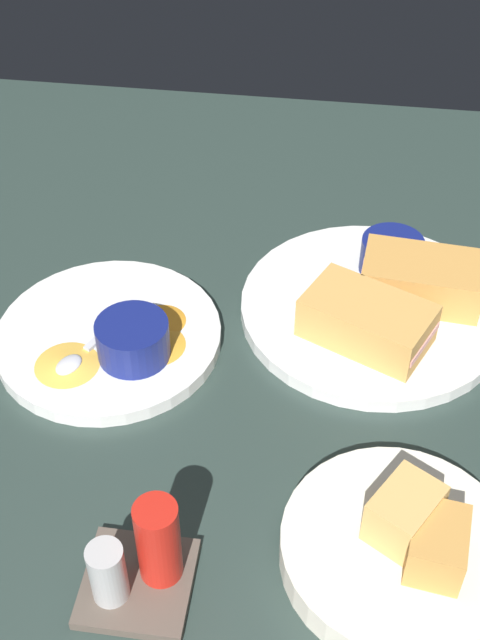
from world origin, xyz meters
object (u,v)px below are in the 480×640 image
at_px(plate_sandwich_main, 371,309).
at_px(spoon_by_dark_ramekin, 370,295).
at_px(plate_chips_companion, 109,336).
at_px(condiment_caddy, 140,562).
at_px(sandwich_half_near, 367,321).
at_px(bread_basket_rear, 400,547).
at_px(ramekin_dark_sauce, 392,254).
at_px(spoon_by_gravy_ramekin, 77,357).
at_px(ramekin_light_gravy, 133,339).
at_px(sandwich_half_far, 422,279).

relative_size(plate_sandwich_main, spoon_by_dark_ramekin, 3.02).
bearing_deg(plate_chips_companion, condiment_caddy, 110.07).
relative_size(sandwich_half_near, plate_chips_companion, 0.62).
distance_m(bread_basket_rear, condiment_caddy, 0.22).
height_order(sandwich_half_near, ramekin_dark_sauce, sandwich_half_near).
height_order(spoon_by_dark_ramekin, spoon_by_gravy_ramekin, same).
height_order(plate_sandwich_main, ramekin_light_gravy, ramekin_light_gravy).
distance_m(plate_chips_companion, ramekin_light_gravy, 0.06).
relative_size(sandwich_half_near, ramekin_light_gravy, 1.98).
distance_m(plate_sandwich_main, condiment_caddy, 0.40).
relative_size(sandwich_half_far, plate_chips_companion, 0.57).
relative_size(sandwich_half_near, spoon_by_dark_ramekin, 1.55).
bearing_deg(spoon_by_gravy_ramekin, plate_chips_companion, -113.70).
relative_size(ramekin_light_gravy, condiment_caddy, 0.80).
xyz_separation_m(sandwich_half_near, spoon_by_gravy_ramekin, (0.29, 0.08, -0.02)).
bearing_deg(spoon_by_dark_ramekin, plate_sandwich_main, 104.32).
xyz_separation_m(sandwich_half_near, sandwich_half_far, (-0.06, -0.08, 0.00)).
height_order(sandwich_half_far, plate_chips_companion, sandwich_half_far).
bearing_deg(plate_sandwich_main, bread_basket_rear, 95.58).
bearing_deg(condiment_caddy, plate_sandwich_main, -116.22).
bearing_deg(sandwich_half_near, spoon_by_dark_ramekin, -93.40).
relative_size(ramekin_light_gravy, spoon_by_gravy_ramekin, 0.79).
bearing_deg(plate_chips_companion, spoon_by_gravy_ramekin, 66.30).
xyz_separation_m(spoon_by_dark_ramekin, ramekin_light_gravy, (0.24, 0.13, 0.02)).
relative_size(spoon_by_dark_ramekin, spoon_by_gravy_ramekin, 1.01).
distance_m(sandwich_half_near, spoon_by_dark_ramekin, 0.07).
xyz_separation_m(sandwich_half_near, spoon_by_dark_ramekin, (-0.00, -0.07, -0.02)).
height_order(plate_sandwich_main, sandwich_half_far, sandwich_half_far).
bearing_deg(plate_chips_companion, bread_basket_rear, 143.90).
bearing_deg(ramekin_light_gravy, plate_sandwich_main, -154.79).
distance_m(sandwich_half_far, plate_chips_companion, 0.35).
distance_m(sandwich_half_near, plate_chips_companion, 0.28).
xyz_separation_m(bread_basket_rear, condiment_caddy, (0.21, 0.05, 0.01)).
distance_m(spoon_by_dark_ramekin, condiment_caddy, 0.41).
bearing_deg(ramekin_dark_sauce, sandwich_half_far, 128.50).
bearing_deg(spoon_by_gravy_ramekin, spoon_by_dark_ramekin, -154.51).
height_order(ramekin_dark_sauce, bread_basket_rear, bread_basket_rear).
distance_m(ramekin_dark_sauce, ramekin_light_gravy, 0.32).
height_order(spoon_by_dark_ramekin, condiment_caddy, condiment_caddy).
height_order(spoon_by_gravy_ramekin, bread_basket_rear, bread_basket_rear).
distance_m(spoon_by_gravy_ramekin, condiment_caddy, 0.26).
bearing_deg(plate_chips_companion, sandwich_half_far, -162.24).
xyz_separation_m(sandwich_half_near, ramekin_light_gravy, (0.24, 0.06, -0.00)).
bearing_deg(condiment_caddy, ramekin_dark_sauce, -114.79).
bearing_deg(ramekin_dark_sauce, plate_chips_companion, 26.35).
bearing_deg(bread_basket_rear, ramekin_light_gravy, -35.58).
bearing_deg(bread_basket_rear, sandwich_half_far, -93.59).
distance_m(sandwich_half_near, condiment_caddy, 0.35).
relative_size(sandwich_half_near, spoon_by_gravy_ramekin, 1.56).
xyz_separation_m(sandwich_half_near, condiment_caddy, (0.17, 0.31, -0.01)).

